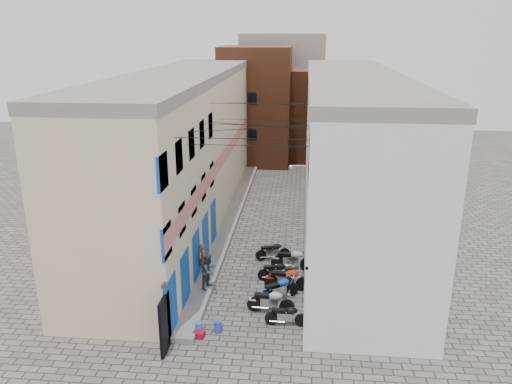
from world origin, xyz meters
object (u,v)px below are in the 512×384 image
(motorcycle_d, at_px, (287,278))
(motorcycle_g, at_px, (273,250))
(motorcycle_b, at_px, (271,300))
(person_a, at_px, (203,258))
(motorcycle_c, at_px, (279,288))
(water_jug_near, at_px, (199,328))
(motorcycle_f, at_px, (292,258))
(motorcycle_a, at_px, (287,314))
(person_b, at_px, (209,271))
(red_crate, at_px, (199,334))
(motorcycle_e, at_px, (276,270))
(water_jug_far, at_px, (218,327))

(motorcycle_d, xyz_separation_m, motorcycle_g, (-0.86, 3.09, -0.08))
(motorcycle_b, relative_size, person_a, 1.39)
(motorcycle_d, xyz_separation_m, person_a, (-4.05, 0.93, 0.36))
(motorcycle_c, xyz_separation_m, water_jug_near, (-2.98, -2.89, -0.33))
(motorcycle_f, bearing_deg, motorcycle_a, 3.19)
(motorcycle_f, relative_size, person_b, 1.28)
(motorcycle_g, bearing_deg, motorcycle_f, 27.94)
(motorcycle_f, relative_size, red_crate, 5.04)
(motorcycle_c, xyz_separation_m, person_b, (-3.16, 0.30, 0.51))
(motorcycle_e, distance_m, person_a, 3.52)
(motorcycle_b, distance_m, motorcycle_d, 2.06)
(person_a, height_order, water_jug_near, person_a)
(person_b, distance_m, red_crate, 3.61)
(motorcycle_a, distance_m, person_a, 5.66)
(motorcycle_c, relative_size, motorcycle_g, 1.07)
(motorcycle_f, distance_m, water_jug_far, 6.32)
(motorcycle_a, relative_size, red_crate, 4.20)
(motorcycle_b, bearing_deg, motorcycle_a, 39.24)
(water_jug_far, bearing_deg, motorcycle_f, 64.46)
(motorcycle_f, distance_m, red_crate, 7.01)
(motorcycle_c, distance_m, red_crate, 4.34)
(water_jug_far, bearing_deg, motorcycle_g, 75.80)
(motorcycle_g, distance_m, person_b, 4.54)
(motorcycle_g, xyz_separation_m, red_crate, (-2.37, -7.15, -0.39))
(motorcycle_a, bearing_deg, person_b, -122.44)
(motorcycle_b, relative_size, motorcycle_g, 1.10)
(person_b, xyz_separation_m, red_crate, (0.25, -3.48, -0.94))
(motorcycle_a, relative_size, motorcycle_d, 0.84)
(motorcycle_c, distance_m, motorcycle_f, 2.98)
(person_b, relative_size, water_jug_far, 3.36)
(motorcycle_b, relative_size, motorcycle_c, 1.02)
(motorcycle_a, height_order, motorcycle_c, motorcycle_c)
(motorcycle_g, relative_size, red_crate, 4.34)
(motorcycle_e, distance_m, motorcycle_g, 2.23)
(motorcycle_d, height_order, motorcycle_f, motorcycle_f)
(motorcycle_d, height_order, motorcycle_e, motorcycle_d)
(motorcycle_b, distance_m, motorcycle_e, 2.85)
(motorcycle_a, bearing_deg, water_jug_far, -73.94)
(person_a, distance_m, water_jug_far, 4.85)
(motorcycle_c, bearing_deg, motorcycle_e, 153.72)
(motorcycle_c, bearing_deg, red_crate, -76.63)
(person_a, bearing_deg, motorcycle_d, -121.52)
(motorcycle_b, xyz_separation_m, water_jug_far, (-1.94, -1.67, -0.33))
(water_jug_near, height_order, water_jug_far, water_jug_far)
(motorcycle_f, bearing_deg, motorcycle_g, -131.37)
(motorcycle_f, height_order, red_crate, motorcycle_f)
(motorcycle_f, bearing_deg, person_a, -70.98)
(motorcycle_a, bearing_deg, water_jug_near, -74.96)
(person_a, distance_m, person_b, 1.62)
(motorcycle_c, relative_size, motorcycle_e, 1.11)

